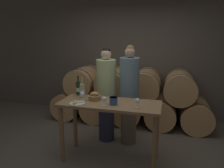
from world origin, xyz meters
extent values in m
plane|color=#665E51|center=(0.00, 0.00, 0.00)|extent=(10.00, 10.00, 0.00)
cube|color=#60594F|center=(0.00, 2.07, 1.60)|extent=(10.00, 0.12, 3.20)
cylinder|color=tan|center=(-1.38, 1.53, 0.31)|extent=(0.61, 0.85, 0.61)
cylinder|color=#2D2D33|center=(-1.38, 1.26, 0.31)|extent=(0.63, 0.02, 0.63)
cylinder|color=#2D2D33|center=(-1.38, 1.80, 0.31)|extent=(0.63, 0.02, 0.63)
cylinder|color=tan|center=(-0.69, 1.53, 0.31)|extent=(0.61, 0.85, 0.61)
cylinder|color=#2D2D33|center=(-0.69, 1.26, 0.31)|extent=(0.63, 0.02, 0.63)
cylinder|color=#2D2D33|center=(-0.69, 1.80, 0.31)|extent=(0.63, 0.02, 0.63)
cylinder|color=tan|center=(0.00, 1.53, 0.31)|extent=(0.61, 0.85, 0.61)
cylinder|color=#2D2D33|center=(0.00, 1.26, 0.31)|extent=(0.63, 0.02, 0.63)
cylinder|color=#2D2D33|center=(0.00, 1.80, 0.31)|extent=(0.63, 0.02, 0.63)
cylinder|color=tan|center=(0.69, 1.53, 0.31)|extent=(0.61, 0.85, 0.61)
cylinder|color=#2D2D33|center=(0.69, 1.26, 0.31)|extent=(0.63, 0.02, 0.63)
cylinder|color=#2D2D33|center=(0.69, 1.80, 0.31)|extent=(0.63, 0.02, 0.63)
cylinder|color=tan|center=(1.38, 1.53, 0.31)|extent=(0.61, 0.85, 0.61)
cylinder|color=#2D2D33|center=(1.38, 1.26, 0.31)|extent=(0.63, 0.02, 0.63)
cylinder|color=#2D2D33|center=(1.38, 1.80, 0.31)|extent=(0.63, 0.02, 0.63)
cylinder|color=tan|center=(-1.03, 1.53, 0.86)|extent=(0.61, 0.85, 0.61)
cylinder|color=#2D2D33|center=(-1.03, 1.26, 0.86)|extent=(0.63, 0.02, 0.63)
cylinder|color=#2D2D33|center=(-1.03, 1.80, 0.86)|extent=(0.63, 0.02, 0.63)
cylinder|color=tan|center=(-0.34, 1.53, 0.86)|extent=(0.61, 0.85, 0.61)
cylinder|color=#2D2D33|center=(-0.34, 1.26, 0.86)|extent=(0.63, 0.02, 0.63)
cylinder|color=#2D2D33|center=(-0.34, 1.80, 0.86)|extent=(0.63, 0.02, 0.63)
cylinder|color=tan|center=(0.34, 1.53, 0.86)|extent=(0.61, 0.85, 0.61)
cylinder|color=#2D2D33|center=(0.34, 1.26, 0.86)|extent=(0.63, 0.02, 0.63)
cylinder|color=#2D2D33|center=(0.34, 1.80, 0.86)|extent=(0.63, 0.02, 0.63)
cylinder|color=tan|center=(1.03, 1.53, 0.86)|extent=(0.61, 0.85, 0.61)
cylinder|color=#2D2D33|center=(1.03, 1.26, 0.86)|extent=(0.63, 0.02, 0.63)
cylinder|color=#2D2D33|center=(1.03, 1.80, 0.86)|extent=(0.63, 0.02, 0.63)
cylinder|color=#99754C|center=(-0.68, -0.23, 0.44)|extent=(0.06, 0.06, 0.89)
cylinder|color=#99754C|center=(0.68, -0.23, 0.44)|extent=(0.06, 0.06, 0.89)
cylinder|color=#99754C|center=(-0.68, 0.23, 0.44)|extent=(0.06, 0.06, 0.89)
cylinder|color=#99754C|center=(0.68, 0.23, 0.44)|extent=(0.06, 0.06, 0.89)
cube|color=#99754C|center=(0.00, 0.00, 0.91)|extent=(1.48, 0.59, 0.04)
cylinder|color=#2D334C|center=(-0.24, 0.62, 0.41)|extent=(0.28, 0.28, 0.82)
cylinder|color=beige|center=(-0.24, 0.62, 1.15)|extent=(0.34, 0.34, 0.65)
sphere|color=beige|center=(-0.24, 0.62, 1.56)|extent=(0.18, 0.18, 0.18)
sphere|color=black|center=(-0.24, 0.63, 1.61)|extent=(0.15, 0.15, 0.15)
cylinder|color=#756651|center=(0.17, 0.62, 0.42)|extent=(0.27, 0.27, 0.85)
cylinder|color=gray|center=(0.17, 0.62, 1.18)|extent=(0.33, 0.33, 0.67)
sphere|color=tan|center=(0.17, 0.62, 1.60)|extent=(0.17, 0.17, 0.17)
sphere|color=olive|center=(0.17, 0.63, 1.65)|extent=(0.14, 0.14, 0.14)
cylinder|color=#193819|center=(-0.60, 0.26, 1.04)|extent=(0.08, 0.08, 0.21)
cylinder|color=#193819|center=(-0.60, 0.26, 1.18)|extent=(0.03, 0.03, 0.08)
cylinder|color=black|center=(-0.60, 0.26, 1.23)|extent=(0.03, 0.03, 0.02)
cylinder|color=white|center=(-0.60, 0.26, 1.02)|extent=(0.08, 0.08, 0.07)
cylinder|color=#ADBC7F|center=(-0.49, 0.13, 1.04)|extent=(0.08, 0.08, 0.21)
cylinder|color=#ADBC7F|center=(-0.49, 0.13, 1.18)|extent=(0.03, 0.03, 0.08)
cylinder|color=gold|center=(-0.49, 0.13, 1.23)|extent=(0.03, 0.03, 0.02)
cylinder|color=white|center=(-0.49, 0.13, 1.02)|extent=(0.08, 0.08, 0.07)
cylinder|color=#335693|center=(0.07, -0.07, 0.98)|extent=(0.11, 0.11, 0.11)
cylinder|color=#335693|center=(0.07, -0.07, 1.03)|extent=(0.12, 0.12, 0.01)
cylinder|color=olive|center=(-0.25, 0.06, 0.96)|extent=(0.18, 0.18, 0.07)
ellipsoid|color=tan|center=(-0.25, 0.06, 1.02)|extent=(0.14, 0.08, 0.06)
cylinder|color=white|center=(-0.44, -0.18, 0.94)|extent=(0.22, 0.22, 0.01)
cube|color=beige|center=(-0.39, -0.16, 0.95)|extent=(0.07, 0.06, 0.02)
cube|color=beige|center=(-0.48, -0.15, 0.95)|extent=(0.07, 0.07, 0.02)
cube|color=#E0CC7F|center=(-0.44, -0.23, 0.95)|extent=(0.05, 0.06, 0.02)
cylinder|color=white|center=(-0.43, 0.00, 0.93)|extent=(0.06, 0.06, 0.00)
cylinder|color=white|center=(-0.43, 0.00, 0.96)|extent=(0.01, 0.01, 0.06)
sphere|color=white|center=(-0.43, 0.00, 1.02)|extent=(0.07, 0.07, 0.07)
cylinder|color=white|center=(-0.04, -0.15, 0.93)|extent=(0.06, 0.06, 0.00)
cylinder|color=white|center=(-0.04, -0.15, 0.96)|extent=(0.01, 0.01, 0.06)
sphere|color=white|center=(-0.04, -0.15, 1.02)|extent=(0.07, 0.07, 0.07)
cylinder|color=white|center=(0.42, -0.11, 0.93)|extent=(0.06, 0.06, 0.00)
cylinder|color=white|center=(0.42, -0.11, 0.96)|extent=(0.01, 0.01, 0.06)
sphere|color=white|center=(0.42, -0.11, 1.02)|extent=(0.07, 0.07, 0.07)
camera|label=1|loc=(0.81, -2.92, 1.94)|focal=35.00mm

